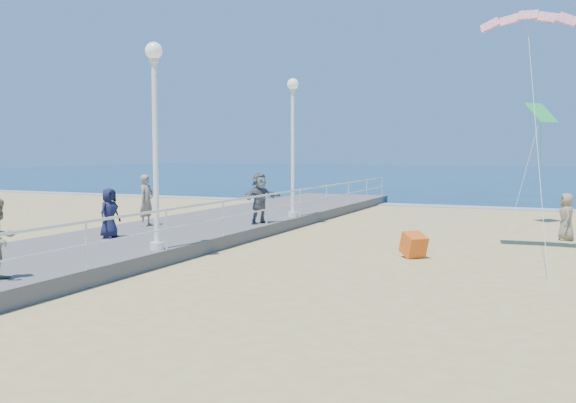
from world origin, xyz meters
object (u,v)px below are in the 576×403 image
at_px(beach_walker_c, 567,217).
at_px(box_kite, 414,247).
at_px(spectator_5, 260,198).
at_px(lamp_post_far, 293,132).
at_px(lamp_post_mid, 155,124).
at_px(spectator_4, 109,213).
at_px(spectator_6, 147,200).

height_order(beach_walker_c, box_kite, beach_walker_c).
bearing_deg(spectator_5, box_kite, -91.56).
xyz_separation_m(spectator_5, beach_walker_c, (9.93, 2.75, -0.51)).
distance_m(lamp_post_far, beach_walker_c, 10.18).
height_order(lamp_post_mid, spectator_4, lamp_post_mid).
relative_size(lamp_post_far, beach_walker_c, 3.40).
relative_size(spectator_4, beach_walker_c, 0.94).
distance_m(lamp_post_far, spectator_5, 3.49).
bearing_deg(spectator_4, spectator_6, 20.67).
distance_m(lamp_post_mid, box_kite, 7.74).
bearing_deg(box_kite, lamp_post_far, 94.16).
relative_size(spectator_5, box_kite, 2.99).
bearing_deg(spectator_5, beach_walker_c, -51.99).
bearing_deg(beach_walker_c, spectator_4, -68.04).
relative_size(lamp_post_far, spectator_6, 3.03).
bearing_deg(spectator_6, spectator_4, -163.97).
relative_size(lamp_post_far, box_kite, 8.87).
distance_m(lamp_post_far, box_kite, 8.60).
relative_size(spectator_5, beach_walker_c, 1.14).
height_order(spectator_5, box_kite, spectator_5).
relative_size(lamp_post_mid, spectator_5, 2.97).
distance_m(lamp_post_mid, spectator_6, 5.93).
distance_m(spectator_6, beach_walker_c, 14.06).
bearing_deg(lamp_post_far, beach_walker_c, 1.07).
bearing_deg(lamp_post_mid, spectator_5, 91.53).
relative_size(lamp_post_far, spectator_5, 2.97).
bearing_deg(lamp_post_mid, spectator_6, 128.62).
relative_size(lamp_post_far, spectator_4, 3.62).
xyz_separation_m(lamp_post_far, beach_walker_c, (9.76, 0.18, -2.88)).
xyz_separation_m(lamp_post_mid, spectator_5, (-0.17, 6.43, -2.36)).
height_order(spectator_4, beach_walker_c, spectator_4).
bearing_deg(spectator_6, spectator_5, -55.18).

